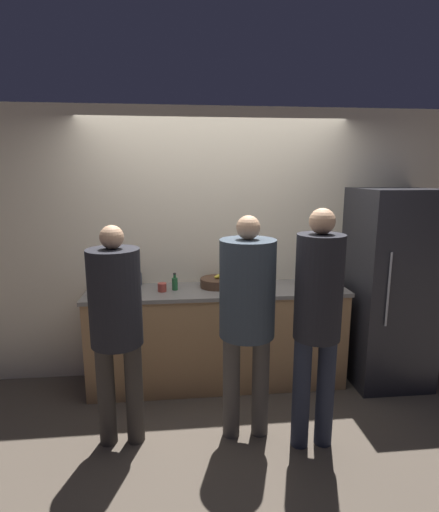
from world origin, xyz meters
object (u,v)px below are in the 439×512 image
(refrigerator, at_px, (389,287))
(bottle_green, at_px, (175,283))
(fruit_bowl, at_px, (216,282))
(cup_red, at_px, (162,287))
(person_center, at_px, (247,305))
(utensil_crock, at_px, (136,278))
(person_right, at_px, (318,311))
(bottle_amber, at_px, (104,287))
(person_left, at_px, (116,317))

(refrigerator, xyz_separation_m, bottle_green, (-2.02, 0.09, 0.08))
(fruit_bowl, xyz_separation_m, cup_red, (-0.51, -0.10, -0.01))
(refrigerator, bearing_deg, person_center, -154.06)
(refrigerator, height_order, bottle_green, refrigerator)
(refrigerator, bearing_deg, utensil_crock, 173.05)
(person_center, xyz_separation_m, person_right, (0.47, -0.17, -0.01))
(utensil_crock, height_order, bottle_amber, utensil_crock)
(refrigerator, bearing_deg, person_right, -138.84)
(person_center, bearing_deg, bottle_amber, 148.31)
(person_left, distance_m, person_center, 0.94)
(bottle_green, bearing_deg, refrigerator, -2.44)
(fruit_bowl, distance_m, bottle_green, 0.40)
(utensil_crock, bearing_deg, cup_red, -43.44)
(person_center, height_order, cup_red, person_center)
(cup_red, bearing_deg, bottle_green, 16.48)
(refrigerator, height_order, fruit_bowl, refrigerator)
(person_left, distance_m, bottle_green, 0.90)
(person_left, height_order, utensil_crock, person_left)
(person_right, relative_size, utensil_crock, 6.73)
(bottle_green, distance_m, cup_red, 0.12)
(refrigerator, distance_m, bottle_green, 2.03)
(person_center, distance_m, cup_red, 1.01)
(person_center, relative_size, person_right, 0.97)
(utensil_crock, relative_size, cup_red, 3.31)
(person_right, distance_m, cup_red, 1.46)
(person_left, bearing_deg, fruit_bowl, 47.32)
(fruit_bowl, height_order, bottle_amber, bottle_amber)
(fruit_bowl, bearing_deg, person_left, -132.68)
(person_left, relative_size, person_right, 0.93)
(bottle_green, bearing_deg, utensil_crock, 150.85)
(bottle_amber, bearing_deg, person_left, -73.45)
(bottle_green, relative_size, cup_red, 2.01)
(fruit_bowl, bearing_deg, utensil_crock, 169.42)
(person_left, xyz_separation_m, bottle_green, (0.41, 0.80, 0.01))
(fruit_bowl, relative_size, utensil_crock, 1.18)
(bottle_green, bearing_deg, fruit_bowl, 9.29)
(person_right, bearing_deg, utensil_crock, 139.17)
(refrigerator, height_order, person_center, refrigerator)
(person_left, bearing_deg, refrigerator, 16.44)
(person_left, xyz_separation_m, bottle_amber, (-0.21, 0.70, 0.02))
(bottle_green, height_order, cup_red, bottle_green)
(fruit_bowl, distance_m, cup_red, 0.51)
(person_left, height_order, bottle_amber, person_left)
(bottle_green, distance_m, bottle_amber, 0.63)
(person_center, xyz_separation_m, bottle_amber, (-1.15, 0.71, -0.04))
(cup_red, bearing_deg, utensil_crock, 136.56)
(cup_red, bearing_deg, person_center, -50.30)
(person_left, bearing_deg, person_right, -7.04)
(fruit_bowl, bearing_deg, person_center, -80.88)
(person_left, distance_m, cup_red, 0.82)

